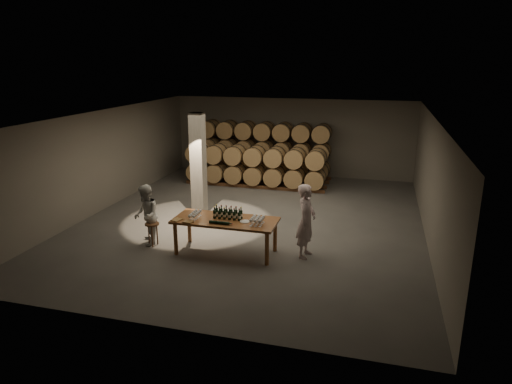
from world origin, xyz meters
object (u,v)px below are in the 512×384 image
(tasting_table, at_px, (225,223))
(person_woman, at_px, (146,215))
(notebook_near, at_px, (188,222))
(stool, at_px, (152,227))
(plate, at_px, (245,221))
(bottle_cluster, at_px, (228,214))
(person_man, at_px, (306,221))

(tasting_table, xyz_separation_m, person_woman, (-2.20, -0.01, 0.02))
(notebook_near, height_order, stool, notebook_near)
(plate, relative_size, person_woman, 0.16)
(tasting_table, bearing_deg, stool, -178.38)
(person_woman, bearing_deg, plate, 60.23)
(bottle_cluster, bearing_deg, person_man, 7.36)
(bottle_cluster, height_order, stool, bottle_cluster)
(plate, bearing_deg, person_woman, 179.28)
(bottle_cluster, bearing_deg, stool, -176.34)
(bottle_cluster, distance_m, stool, 2.12)
(plate, bearing_deg, bottle_cluster, 166.29)
(bottle_cluster, height_order, notebook_near, bottle_cluster)
(stool, bearing_deg, plate, 0.31)
(tasting_table, bearing_deg, plate, -4.73)
(person_man, xyz_separation_m, person_woman, (-4.18, -0.33, -0.12))
(plate, xyz_separation_m, stool, (-2.54, -0.01, -0.40))
(bottle_cluster, xyz_separation_m, plate, (0.48, -0.12, -0.10))
(plate, bearing_deg, stool, -179.69)
(tasting_table, xyz_separation_m, notebook_near, (-0.81, -0.45, 0.12))
(plate, xyz_separation_m, notebook_near, (-1.33, -0.40, 0.01))
(tasting_table, distance_m, plate, 0.54)
(stool, xyz_separation_m, person_man, (4.00, 0.38, 0.42))
(notebook_near, xyz_separation_m, stool, (-1.21, 0.39, -0.41))
(plate, distance_m, person_woman, 2.72)
(bottle_cluster, distance_m, notebook_near, 1.00)
(bottle_cluster, relative_size, stool, 1.18)
(notebook_near, xyz_separation_m, person_man, (2.79, 0.77, 0.02))
(tasting_table, bearing_deg, person_woman, -179.76)
(plate, relative_size, notebook_near, 1.12)
(plate, relative_size, stool, 0.41)
(bottle_cluster, xyz_separation_m, person_man, (1.94, 0.25, -0.08))
(tasting_table, bearing_deg, person_man, 9.33)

